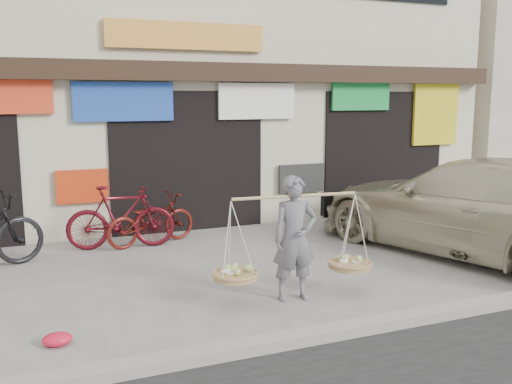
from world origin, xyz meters
name	(u,v)px	position (x,y,z in m)	size (l,w,h in m)	color
ground	(258,283)	(0.00, 0.00, 0.00)	(70.00, 70.00, 0.00)	gray
kerb	(328,333)	(0.00, -2.00, 0.06)	(70.00, 0.25, 0.12)	gray
shophouse_block	(152,59)	(0.00, 6.42, 3.45)	(14.00, 6.32, 7.00)	beige
street_vendor	(295,243)	(0.20, -0.76, 0.74)	(2.13, 0.71, 1.61)	slate
bike_1	(121,217)	(-1.46, 2.61, 0.55)	(0.52, 1.83, 1.10)	#4D0D15
bike_2	(151,220)	(-0.92, 2.70, 0.45)	(0.59, 1.70, 0.89)	#54140E
suv	(475,206)	(3.90, 0.04, 0.81)	(3.81, 6.01, 1.62)	beige
red_bag	(57,339)	(-2.74, -1.08, 0.07)	(0.31, 0.25, 0.14)	red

